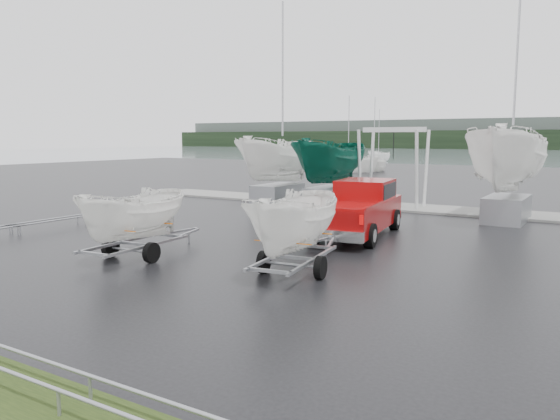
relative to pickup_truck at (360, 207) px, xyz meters
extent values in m
plane|color=black|center=(-1.99, -4.73, -1.04)|extent=(120.00, 120.00, 0.00)
plane|color=gray|center=(-1.99, 95.27, -1.05)|extent=(300.00, 300.00, 0.00)
cube|color=gray|center=(-1.99, 8.27, -0.99)|extent=(30.00, 3.00, 0.12)
cube|color=#8A0708|center=(0.05, -0.32, -0.23)|extent=(2.82, 6.10, 0.96)
cube|color=#8A0708|center=(-0.10, 0.73, 0.53)|extent=(2.18, 2.57, 0.86)
cube|color=black|center=(-0.10, 0.73, 0.58)|extent=(2.18, 2.32, 0.56)
cube|color=silver|center=(0.46, -3.28, -0.54)|extent=(2.05, 0.47, 0.35)
cylinder|color=black|center=(-1.18, 1.45, -0.64)|extent=(0.41, 0.85, 0.81)
cylinder|color=black|center=(0.73, 1.72, -0.64)|extent=(0.41, 0.85, 0.81)
cylinder|color=black|center=(-0.64, -2.36, -0.64)|extent=(0.41, 0.85, 0.81)
cylinder|color=black|center=(1.27, -2.09, -0.64)|extent=(0.41, 0.85, 0.81)
cube|color=#94969C|center=(0.36, -6.53, -0.59)|extent=(0.58, 3.58, 0.08)
cube|color=#94969C|center=(1.45, -6.38, -0.59)|extent=(0.58, 3.58, 0.08)
cylinder|color=#94969C|center=(0.93, -6.65, -0.74)|extent=(1.60, 0.30, 0.08)
cylinder|color=black|center=(0.14, -6.76, -0.74)|extent=(0.26, 0.62, 0.60)
cylinder|color=black|center=(1.72, -6.54, -0.74)|extent=(0.26, 0.62, 0.60)
imported|color=white|center=(0.90, -6.45, 1.71)|extent=(1.93, 1.97, 4.54)
cube|color=orange|center=(0.79, -5.66, -0.04)|extent=(1.54, 0.26, 0.03)
cube|color=orange|center=(1.02, -7.24, -0.04)|extent=(1.54, 0.26, 0.03)
cube|color=#94969C|center=(-4.63, -7.35, -0.59)|extent=(0.31, 3.60, 0.08)
cube|color=#94969C|center=(-3.53, -7.27, -0.59)|extent=(0.31, 3.60, 0.08)
cylinder|color=#94969C|center=(-4.07, -7.51, -0.74)|extent=(1.60, 0.18, 0.08)
cylinder|color=black|center=(-4.87, -7.56, -0.74)|extent=(0.22, 0.61, 0.60)
cylinder|color=black|center=(-3.27, -7.46, -0.74)|extent=(0.22, 0.61, 0.60)
imported|color=white|center=(-4.08, -7.31, 1.55)|extent=(1.69, 1.73, 4.21)
cube|color=orange|center=(-4.13, -6.51, -0.04)|extent=(1.55, 0.14, 0.03)
cube|color=orange|center=(-4.03, -8.11, -0.04)|extent=(1.55, 0.14, 0.03)
cylinder|color=silver|center=(-3.25, 7.47, 0.96)|extent=(0.16, 0.58, 3.99)
cylinder|color=silver|center=(-3.25, 9.07, 0.96)|extent=(0.16, 0.58, 3.99)
cylinder|color=silver|center=(-0.25, 7.47, 0.96)|extent=(0.16, 0.58, 3.99)
cylinder|color=silver|center=(-0.25, 9.07, 0.96)|extent=(0.16, 0.58, 3.99)
cube|color=silver|center=(-1.75, 8.27, 2.96)|extent=(3.30, 0.25, 0.25)
cube|color=#94969C|center=(-7.47, 6.27, -0.49)|extent=(1.60, 3.20, 1.10)
imported|color=white|center=(-7.47, 6.27, 3.40)|extent=(2.52, 2.58, 6.69)
cylinder|color=#B2B2B7|center=(-7.47, 6.77, 6.15)|extent=(0.10, 0.10, 7.00)
cube|color=#94969C|center=(-4.42, 6.47, -0.49)|extent=(1.60, 3.20, 1.10)
imported|color=#0B503E|center=(-4.42, 6.47, 3.27)|extent=(2.42, 2.48, 6.43)
cube|color=#94969C|center=(4.12, 6.27, -0.49)|extent=(1.60, 3.20, 1.10)
imported|color=white|center=(4.12, 6.27, 3.96)|extent=(2.94, 3.02, 7.81)
cylinder|color=#B2B2B7|center=(4.12, 6.77, 6.58)|extent=(0.10, 0.10, 7.00)
cylinder|color=#94969C|center=(-10.74, -3.73, -0.69)|extent=(0.06, 6.50, 0.06)
cylinder|color=#94969C|center=(-11.24, -3.73, -0.69)|extent=(0.06, 6.50, 0.06)
cylinder|color=#94969C|center=(2.01, -14.48, -0.69)|extent=(7.00, 0.06, 0.06)
cylinder|color=#94969C|center=(2.01, -13.98, -0.69)|extent=(7.00, 0.06, 0.06)
imported|color=white|center=(-16.29, 34.82, -1.04)|extent=(2.80, 2.73, 7.10)
cylinder|color=#B2B2B7|center=(-16.29, 34.82, 2.96)|extent=(0.08, 0.08, 8.00)
imported|color=white|center=(-14.85, 38.46, -1.04)|extent=(3.26, 3.29, 6.29)
cylinder|color=#B2B2B7|center=(-14.85, 38.46, 2.96)|extent=(0.08, 0.08, 8.00)
imported|color=white|center=(-23.63, 62.38, -1.04)|extent=(3.48, 3.49, 6.49)
cylinder|color=#B2B2B7|center=(-23.63, 62.38, 2.96)|extent=(0.08, 0.08, 8.00)
camera|label=1|loc=(7.95, -18.67, 2.54)|focal=35.00mm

